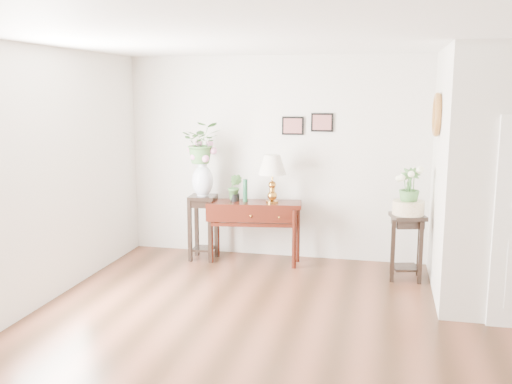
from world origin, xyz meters
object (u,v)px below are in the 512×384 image
(plant_stand_a, at_px, (203,228))
(table_lamp, at_px, (272,177))
(console_table, at_px, (254,232))
(plant_stand_b, at_px, (406,247))

(plant_stand_a, bearing_deg, table_lamp, 0.90)
(console_table, xyz_separation_m, plant_stand_a, (-0.73, -0.02, 0.03))
(console_table, relative_size, plant_stand_b, 1.54)
(table_lamp, distance_m, plant_stand_a, 1.22)
(table_lamp, xyz_separation_m, plant_stand_b, (1.76, -0.26, -0.78))
(plant_stand_a, bearing_deg, plant_stand_b, -5.10)
(console_table, distance_m, table_lamp, 0.81)
(console_table, distance_m, plant_stand_b, 2.02)
(console_table, relative_size, table_lamp, 1.94)
(console_table, height_order, plant_stand_a, plant_stand_a)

